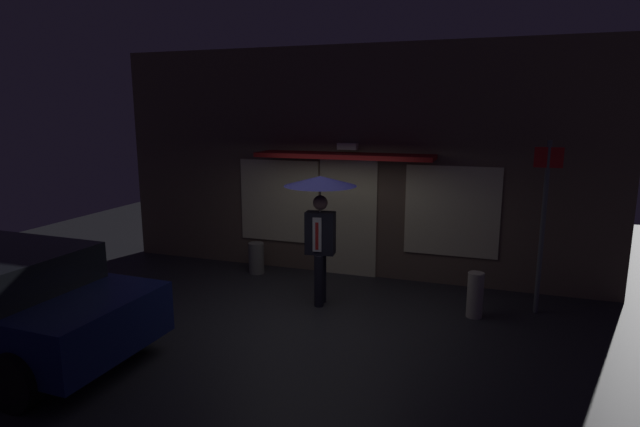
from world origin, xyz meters
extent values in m
plane|color=#26262B|center=(0.00, 0.00, 0.00)|extent=(18.00, 18.00, 0.00)
cube|color=brown|center=(0.00, 2.35, 2.13)|extent=(9.40, 0.30, 4.25)
cube|color=beige|center=(0.00, 2.18, 1.10)|extent=(1.10, 0.04, 2.20)
cube|color=beige|center=(-1.40, 2.18, 1.35)|extent=(1.63, 0.04, 1.60)
cube|color=beige|center=(1.89, 2.18, 1.35)|extent=(1.63, 0.04, 1.60)
cube|color=white|center=(0.00, 2.10, 2.45)|extent=(0.36, 0.16, 0.12)
cube|color=maroon|center=(0.00, 1.85, 2.30)|extent=(3.20, 0.70, 0.08)
cylinder|color=black|center=(0.02, 0.45, 0.42)|extent=(0.15, 0.15, 0.84)
cylinder|color=black|center=(0.00, 0.65, 0.42)|extent=(0.15, 0.15, 0.84)
cube|color=black|center=(0.01, 0.55, 1.18)|extent=(0.48, 0.29, 0.68)
cube|color=silver|center=(0.00, 0.42, 1.18)|extent=(0.14, 0.03, 0.55)
cube|color=red|center=(0.00, 0.42, 1.16)|extent=(0.05, 0.03, 0.44)
sphere|color=tan|center=(0.01, 0.55, 1.67)|extent=(0.23, 0.23, 0.23)
cylinder|color=slate|center=(0.01, 0.55, 1.65)|extent=(0.02, 0.02, 0.87)
cone|color=#14144C|center=(0.01, 0.55, 2.01)|extent=(1.14, 1.14, 0.16)
cylinder|color=black|center=(-1.97, -1.55, 0.32)|extent=(0.65, 0.24, 0.64)
cylinder|color=black|center=(-2.02, -3.34, 0.32)|extent=(0.65, 0.24, 0.64)
cylinder|color=#595B60|center=(3.30, 1.29, 1.33)|extent=(0.07, 0.07, 2.66)
cube|color=red|center=(3.30, 1.27, 2.41)|extent=(0.40, 0.02, 0.30)
cylinder|color=slate|center=(-1.68, 1.68, 0.30)|extent=(0.30, 0.30, 0.60)
cylinder|color=#B2A899|center=(2.40, 0.80, 0.35)|extent=(0.24, 0.24, 0.70)
camera|label=1|loc=(2.58, -6.93, 3.08)|focal=28.87mm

